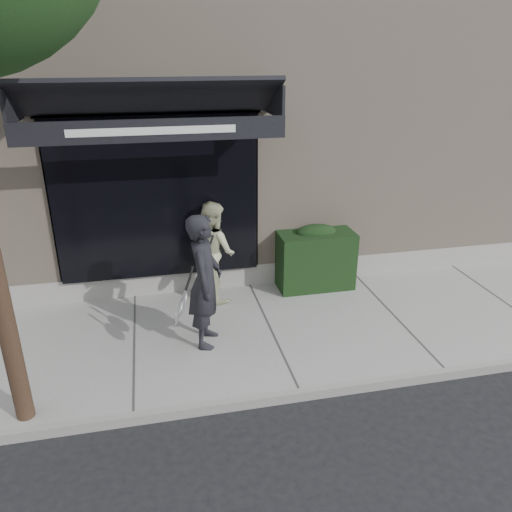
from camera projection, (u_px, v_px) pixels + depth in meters
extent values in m
plane|color=black|center=(270.00, 334.00, 7.56)|extent=(80.00, 80.00, 0.00)
cube|color=gray|center=(270.00, 331.00, 7.54)|extent=(20.00, 3.00, 0.12)
cube|color=gray|center=(300.00, 395.00, 6.14)|extent=(20.00, 0.10, 0.14)
cube|color=tan|center=(217.00, 110.00, 11.01)|extent=(14.00, 7.00, 5.50)
cube|color=gray|center=(248.00, 274.00, 9.00)|extent=(14.02, 0.42, 0.50)
cube|color=black|center=(157.00, 198.00, 7.97)|extent=(3.20, 0.30, 2.60)
cube|color=gray|center=(53.00, 201.00, 7.79)|extent=(0.08, 0.40, 2.60)
cube|color=gray|center=(253.00, 190.00, 8.42)|extent=(0.08, 0.40, 2.60)
cube|color=gray|center=(150.00, 110.00, 7.59)|extent=(3.36, 0.40, 0.12)
cube|color=black|center=(150.00, 96.00, 6.86)|extent=(3.60, 1.03, 0.55)
cube|color=black|center=(153.00, 131.00, 6.56)|extent=(3.60, 0.05, 0.30)
cube|color=white|center=(153.00, 131.00, 6.53)|extent=(2.20, 0.01, 0.10)
cube|color=black|center=(12.00, 105.00, 6.54)|extent=(0.04, 1.00, 0.45)
cube|color=black|center=(275.00, 100.00, 7.24)|extent=(0.04, 1.00, 0.45)
cube|color=black|center=(315.00, 259.00, 8.67)|extent=(1.30, 0.70, 1.00)
ellipsoid|color=black|center=(316.00, 232.00, 8.47)|extent=(0.71, 0.38, 0.27)
imported|color=black|center=(205.00, 281.00, 6.80)|extent=(0.61, 0.79, 1.91)
torus|color=silver|center=(183.00, 302.00, 6.59)|extent=(0.12, 0.31, 0.30)
cylinder|color=silver|center=(183.00, 302.00, 6.59)|extent=(0.09, 0.27, 0.26)
cylinder|color=silver|center=(183.00, 302.00, 6.59)|extent=(0.18, 0.03, 0.07)
cylinder|color=black|center=(183.00, 302.00, 6.59)|extent=(0.20, 0.04, 0.09)
torus|color=silver|center=(179.00, 312.00, 6.41)|extent=(0.15, 0.31, 0.29)
cylinder|color=silver|center=(179.00, 312.00, 6.41)|extent=(0.11, 0.28, 0.26)
cylinder|color=silver|center=(179.00, 312.00, 6.41)|extent=(0.18, 0.03, 0.08)
cylinder|color=black|center=(179.00, 312.00, 6.41)|extent=(0.20, 0.04, 0.10)
imported|color=beige|center=(213.00, 251.00, 8.15)|extent=(0.91, 1.00, 1.66)
torus|color=silver|center=(203.00, 265.00, 7.86)|extent=(0.15, 0.31, 0.29)
cylinder|color=silver|center=(203.00, 265.00, 7.86)|extent=(0.11, 0.28, 0.26)
cylinder|color=silver|center=(203.00, 265.00, 7.86)|extent=(0.18, 0.03, 0.08)
cylinder|color=black|center=(203.00, 265.00, 7.86)|extent=(0.20, 0.05, 0.10)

